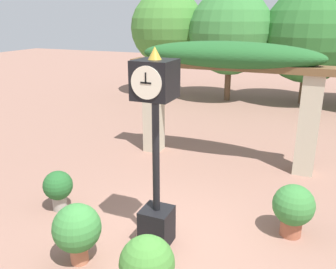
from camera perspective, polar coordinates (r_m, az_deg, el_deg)
The scene contains 8 objects.
ground_plane at distance 6.46m, azimuth -1.06°, elevation -17.35°, with size 60.00×60.00×0.00m, color #8E6656.
pedestal_clock at distance 5.69m, azimuth -1.96°, elevation -2.17°, with size 0.59×0.64×3.36m.
pergola at distance 9.28m, azimuth 9.46°, elevation 10.07°, with size 5.24×1.08×3.19m.
potted_plant_near_left at distance 5.21m, azimuth -3.39°, elevation -20.20°, with size 0.78×0.78×0.95m.
potted_plant_near_right at distance 7.57m, azimuth -17.21°, elevation -8.08°, with size 0.59×0.59×0.84m.
potted_plant_far_left at distance 6.79m, azimuth 19.46°, elevation -10.95°, with size 0.74×0.74×0.98m.
potted_plant_far_right at distance 5.94m, azimuth -14.39°, elevation -14.52°, with size 0.77×0.77×1.01m.
tree_line at distance 16.71m, azimuth 18.52°, elevation 15.10°, with size 13.40×4.61×5.11m.
Camera 1 is at (2.14, -4.78, 3.78)m, focal length 38.00 mm.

